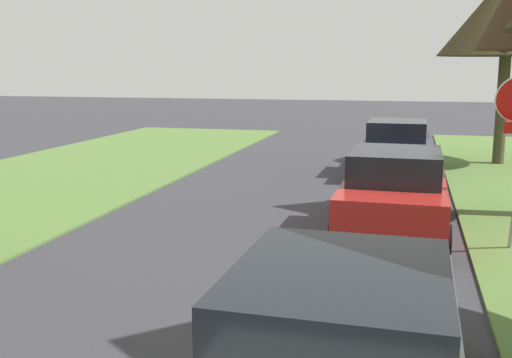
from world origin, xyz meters
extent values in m
cylinder|color=#474229|center=(5.33, 21.77, 1.74)|extent=(0.36, 0.36, 3.38)
cone|color=#39321C|center=(5.33, 21.77, 4.74)|extent=(4.17, 4.17, 2.63)
cylinder|color=#474229|center=(5.17, 21.26, 3.78)|extent=(1.16, 0.49, 0.83)
cube|color=black|center=(2.10, 5.67, 1.29)|extent=(1.64, 2.06, 0.56)
cylinder|color=black|center=(1.27, 7.55, 0.30)|extent=(0.21, 0.60, 0.60)
cylinder|color=black|center=(3.01, 7.52, 0.30)|extent=(0.21, 0.60, 0.60)
cube|color=red|center=(2.33, 12.74, 0.59)|extent=(1.91, 4.44, 0.85)
cube|color=black|center=(2.33, 12.52, 1.29)|extent=(1.64, 2.06, 0.56)
cylinder|color=black|center=(1.50, 14.40, 0.30)|extent=(0.21, 0.60, 0.60)
cylinder|color=black|center=(3.24, 14.37, 0.30)|extent=(0.21, 0.60, 0.60)
cylinder|color=black|center=(1.43, 11.10, 0.30)|extent=(0.21, 0.60, 0.60)
cylinder|color=black|center=(3.17, 11.07, 0.30)|extent=(0.21, 0.60, 0.60)
cube|color=navy|center=(2.21, 19.29, 0.59)|extent=(1.91, 4.44, 0.85)
cube|color=black|center=(2.21, 19.07, 1.29)|extent=(1.64, 2.06, 0.56)
cylinder|color=black|center=(1.38, 20.96, 0.30)|extent=(0.21, 0.60, 0.60)
cylinder|color=black|center=(3.12, 20.93, 0.30)|extent=(0.21, 0.60, 0.60)
cylinder|color=black|center=(1.31, 17.66, 0.30)|extent=(0.21, 0.60, 0.60)
cylinder|color=black|center=(3.05, 17.63, 0.30)|extent=(0.21, 0.60, 0.60)
camera|label=1|loc=(2.55, 1.31, 3.05)|focal=42.42mm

